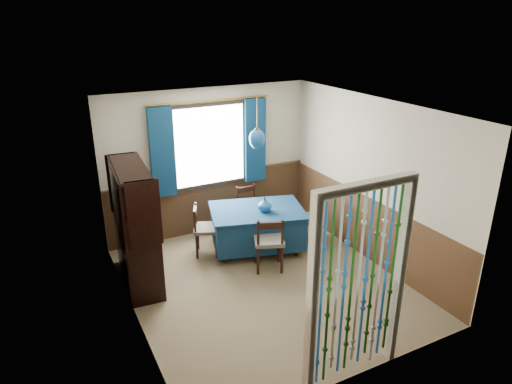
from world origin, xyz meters
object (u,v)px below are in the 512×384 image
sideboard (137,243)px  vase_table (265,205)px  chair_left (205,229)px  vase_sideboard (132,210)px  dining_table (257,226)px  pendant_lamp (257,139)px  bowl_shelf (142,210)px  chair_near (269,241)px  chair_right (311,219)px  chair_far (249,208)px

sideboard → vase_table: size_ratio=8.21×
chair_left → vase_sideboard: vase_sideboard is taller
dining_table → pendant_lamp: pendant_lamp is taller
pendant_lamp → bowl_shelf: size_ratio=4.20×
chair_near → sideboard: sideboard is taller
sideboard → vase_table: sideboard is taller
chair_near → chair_right: (1.02, 0.42, -0.02)m
vase_table → bowl_shelf: bearing=-172.8°
chair_left → chair_right: 1.76m
sideboard → vase_table: (2.01, -0.04, 0.20)m
chair_left → pendant_lamp: bearing=96.2°
chair_right → chair_left: bearing=107.0°
dining_table → pendant_lamp: size_ratio=2.09×
dining_table → vase_sideboard: (-1.88, 0.28, 0.54)m
chair_far → pendant_lamp: pendant_lamp is taller
chair_right → pendant_lamp: size_ratio=1.03×
chair_far → vase_table: (-0.10, -0.75, 0.36)m
dining_table → chair_left: (-0.80, 0.24, 0.03)m
sideboard → bowl_shelf: size_ratio=9.03×
chair_right → bowl_shelf: (-2.77, -0.13, 0.77)m
vase_sideboard → chair_far: bearing=9.8°
dining_table → chair_near: (-0.13, -0.65, 0.05)m
pendant_lamp → sideboard: bearing=-177.7°
pendant_lamp → bowl_shelf: (-1.88, -0.36, -0.64)m
chair_near → pendant_lamp: 1.54m
bowl_shelf → chair_right: bearing=2.8°
pendant_lamp → vase_table: 1.05m
sideboard → bowl_shelf: bearing=-73.7°
vase_table → bowl_shelf: 2.01m
dining_table → vase_sideboard: bearing=-172.2°
vase_sideboard → chair_near: bearing=-28.0°
chair_left → bowl_shelf: size_ratio=4.26×
pendant_lamp → bowl_shelf: bearing=-169.0°
pendant_lamp → vase_table: (0.07, -0.12, -1.04)m
dining_table → chair_far: size_ratio=2.04×
sideboard → vase_sideboard: 0.50m
chair_near → chair_left: bearing=149.7°
dining_table → vase_sideboard: size_ratio=9.50×
pendant_lamp → vase_sideboard: (-1.88, 0.28, -0.89)m
chair_near → bowl_shelf: (-1.74, 0.28, 0.74)m
chair_far → chair_left: 1.06m
chair_far → bowl_shelf: (-2.05, -0.99, 0.77)m
chair_near → bowl_shelf: 1.92m
chair_far → bowl_shelf: 2.41m
chair_far → vase_table: size_ratio=3.90×
chair_right → vase_table: vase_table is taller
chair_left → vase_table: (0.88, -0.36, 0.37)m
chair_near → sideboard: 1.90m
dining_table → vase_table: size_ratio=7.97×
dining_table → vase_table: vase_table is taller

